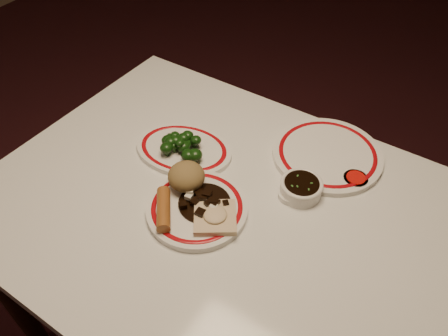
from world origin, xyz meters
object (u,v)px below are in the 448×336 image
broccoli_pile (181,144)px  stirfry_heap (204,202)px  fried_wonton (215,217)px  broccoli_plate (184,149)px  rice_mound (186,176)px  dining_table (222,227)px  main_plate (197,208)px  spring_roll (163,209)px  soy_bowl (301,188)px

broccoli_pile → stirfry_heap: bearing=-37.0°
fried_wonton → broccoli_plate: fried_wonton is taller
rice_mound → broccoli_plate: size_ratio=0.30×
dining_table → broccoli_pile: bearing=155.2°
dining_table → rice_mound: size_ratio=12.79×
main_plate → fried_wonton: size_ratio=2.01×
broccoli_plate → broccoli_pile: (0.00, -0.01, 0.03)m
broccoli_plate → main_plate: bearing=-44.3°
spring_roll → soy_bowl: size_ratio=1.14×
dining_table → rice_mound: rice_mound is taller
main_plate → broccoli_plate: (-0.16, 0.15, -0.00)m
dining_table → fried_wonton: (0.02, -0.06, 0.12)m
fried_wonton → soy_bowl: fried_wonton is taller
stirfry_heap → soy_bowl: 0.25m
main_plate → broccoli_pile: bearing=137.8°
fried_wonton → soy_bowl: 0.24m
rice_mound → broccoli_plate: bearing=130.7°
main_plate → rice_mound: 0.09m
fried_wonton → broccoli_plate: (-0.22, 0.16, -0.02)m
rice_mound → broccoli_pile: 0.14m
rice_mound → spring_roll: (0.01, -0.10, -0.02)m
dining_table → spring_roll: bearing=-129.6°
broccoli_pile → rice_mound: bearing=-46.3°
spring_roll → fried_wonton: size_ratio=0.87×
broccoli_plate → stirfry_heap: bearing=-39.4°
fried_wonton → rice_mound: bearing=157.2°
fried_wonton → main_plate: bearing=171.6°
broccoli_pile → dining_table: bearing=-24.8°
dining_table → stirfry_heap: (-0.03, -0.04, 0.12)m
soy_bowl → stirfry_heap: bearing=-134.4°
dining_table → spring_roll: 0.19m
dining_table → spring_roll: size_ratio=9.97×
main_plate → stirfry_heap: bearing=47.3°
rice_mound → stirfry_heap: bearing=-20.8°
dining_table → main_plate: (-0.04, -0.05, 0.10)m
stirfry_heap → broccoli_pile: broccoli_pile is taller
main_plate → stirfry_heap: (0.01, 0.01, 0.02)m
stirfry_heap → broccoli_plate: (-0.17, 0.14, -0.02)m
main_plate → rice_mound: bearing=145.5°
fried_wonton → stirfry_heap: 0.05m
main_plate → soy_bowl: (0.19, 0.19, 0.01)m
spring_roll → broccoli_plate: spring_roll is taller
dining_table → broccoli_plate: broccoli_plate is taller
spring_roll → broccoli_plate: (-0.10, 0.22, -0.03)m
stirfry_heap → broccoli_pile: 0.21m
spring_roll → stirfry_heap: bearing=10.0°
dining_table → stirfry_heap: 0.13m
dining_table → fried_wonton: fried_wonton is taller
main_plate → stirfry_heap: size_ratio=2.14×
fried_wonton → broccoli_pile: broccoli_pile is taller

